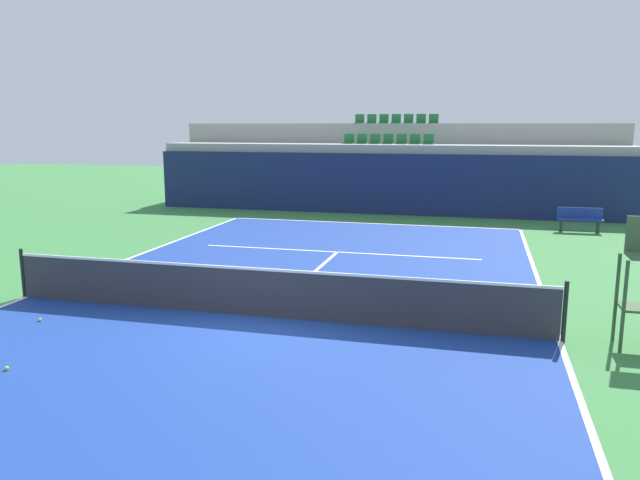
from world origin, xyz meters
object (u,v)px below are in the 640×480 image
tennis_net (263,292)px  tennis_ball_0 (40,320)px  player_bench (580,218)px  tennis_ball_1 (7,368)px

tennis_net → tennis_ball_0: (-4.02, -1.36, -0.47)m
tennis_net → player_bench: 14.10m
player_bench → tennis_ball_0: player_bench is taller
tennis_net → tennis_ball_1: bearing=-129.1°
tennis_net → player_bench: (7.41, 11.99, -0.00)m
player_bench → tennis_ball_0: 17.58m
tennis_net → player_bench: tennis_net is taller
tennis_net → tennis_ball_1: size_ratio=167.88×
tennis_ball_1 → tennis_ball_0: bearing=118.0°
tennis_net → tennis_ball_1: 4.57m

